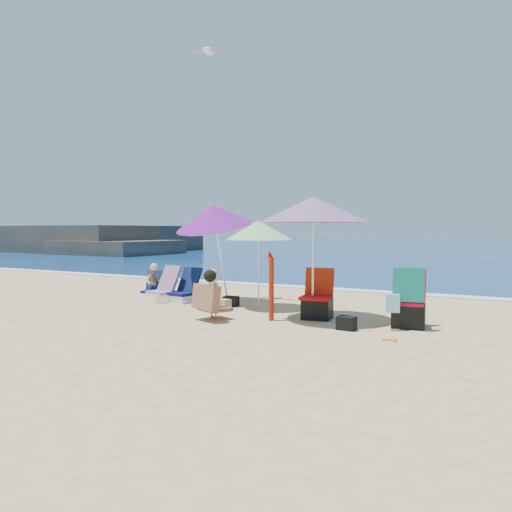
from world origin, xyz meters
The scene contains 19 objects.
ground centered at (0.00, 0.00, 0.00)m, with size 120.00×120.00×0.00m.
sea centered at (0.00, 45.00, -0.05)m, with size 120.00×80.00×0.12m.
foam centered at (0.00, 5.10, 0.02)m, with size 120.00×0.50×0.04m.
headland centered at (-27.29, 19.73, 0.57)m, with size 20.50×11.50×2.60m.
umbrella_turquoise centered at (1.02, 0.78, 1.98)m, with size 2.36×2.36×2.25m.
umbrella_striped centered at (-0.49, 1.44, 1.61)m, with size 1.74×1.74×1.84m.
umbrella_blue centered at (-1.76, 1.63, 1.93)m, with size 1.83×1.90×2.35m.
furled_umbrella centered at (0.41, 0.29, 0.68)m, with size 0.25×0.28×1.24m.
chair_navy centered at (-2.37, 1.35, 0.20)m, with size 0.63×0.74×0.76m.
chair_rainbow centered at (-2.85, 1.16, 0.21)m, with size 0.71×0.90×0.80m.
camp_chair_left centered at (1.08, 0.83, 0.28)m, with size 0.60×0.65×0.92m.
camp_chair_right centered at (2.70, 0.79, 0.36)m, with size 0.62×0.80×1.01m.
person_center centered at (-0.56, -0.18, 0.45)m, with size 0.67×0.78×0.92m.
person_left centered at (-3.42, 1.56, 0.37)m, with size 0.59×0.67×0.82m.
bag_black_a centered at (-1.08, 1.31, 0.11)m, with size 0.31×0.24×0.22m.
bag_tan centered at (-0.91, 0.75, 0.12)m, with size 0.30×0.24×0.23m.
bag_black_b centered at (1.88, 0.10, 0.11)m, with size 0.30×0.22×0.22m.
orange_item centered at (2.69, -0.33, 0.01)m, with size 0.20×0.10×0.03m.
seagull centered at (-2.19, 2.14, 5.73)m, with size 0.90×0.41×0.15m.
Camera 1 is at (4.56, -7.62, 1.62)m, focal length 35.33 mm.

